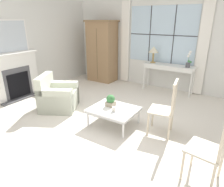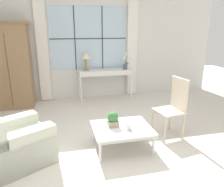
% 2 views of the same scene
% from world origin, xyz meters
% --- Properties ---
extents(ground_plane, '(14.00, 14.00, 0.00)m').
position_xyz_m(ground_plane, '(0.00, 0.00, 0.00)').
color(ground_plane, silver).
extents(wall_back_windowed, '(7.20, 0.14, 2.80)m').
position_xyz_m(wall_back_windowed, '(0.00, 3.02, 1.40)').
color(wall_back_windowed, silver).
rests_on(wall_back_windowed, ground_plane).
extents(wall_left, '(0.06, 7.20, 2.80)m').
position_xyz_m(wall_left, '(-3.03, 0.60, 1.40)').
color(wall_left, silver).
rests_on(wall_left, ground_plane).
extents(fireplace, '(0.34, 1.37, 2.06)m').
position_xyz_m(fireplace, '(-2.91, -0.01, 0.70)').
color(fireplace, '#515156').
rests_on(fireplace, ground_plane).
extents(armoire, '(0.99, 0.65, 2.03)m').
position_xyz_m(armoire, '(-1.93, 2.65, 1.02)').
color(armoire, '#93704C').
rests_on(armoire, ground_plane).
extents(console_table, '(1.46, 0.41, 0.81)m').
position_xyz_m(console_table, '(0.39, 2.74, 0.72)').
color(console_table, white).
rests_on(console_table, ground_plane).
extents(table_lamp, '(0.30, 0.30, 0.49)m').
position_xyz_m(table_lamp, '(-0.12, 2.75, 1.19)').
color(table_lamp, '#9E7F47').
rests_on(table_lamp, console_table).
extents(potted_orchid, '(0.15, 0.12, 0.46)m').
position_xyz_m(potted_orchid, '(0.92, 2.68, 0.97)').
color(potted_orchid, '#4C4C51').
rests_on(potted_orchid, console_table).
extents(armchair_upholstered, '(1.09, 1.09, 0.84)m').
position_xyz_m(armchair_upholstered, '(-1.45, 0.10, 0.29)').
color(armchair_upholstered, beige).
rests_on(armchair_upholstered, ground_plane).
extents(side_chair_wooden, '(0.50, 0.50, 1.06)m').
position_xyz_m(side_chair_wooden, '(1.14, 0.36, 0.60)').
color(side_chair_wooden, beige).
rests_on(side_chair_wooden, ground_plane).
extents(accent_chair_wooden, '(0.50, 0.50, 1.02)m').
position_xyz_m(accent_chair_wooden, '(2.02, -0.50, 0.58)').
color(accent_chair_wooden, beige).
rests_on(accent_chair_wooden, ground_plane).
extents(coffee_table, '(0.93, 0.76, 0.37)m').
position_xyz_m(coffee_table, '(0.12, 0.14, 0.33)').
color(coffee_table, silver).
rests_on(coffee_table, ground_plane).
extents(potted_plant_small, '(0.18, 0.18, 0.24)m').
position_xyz_m(potted_plant_small, '(-0.01, 0.22, 0.48)').
color(potted_plant_small, tan).
rests_on(potted_plant_small, coffee_table).
extents(pillar_candle, '(0.10, 0.10, 0.11)m').
position_xyz_m(pillar_candle, '(0.20, 0.02, 0.41)').
color(pillar_candle, silver).
rests_on(pillar_candle, coffee_table).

